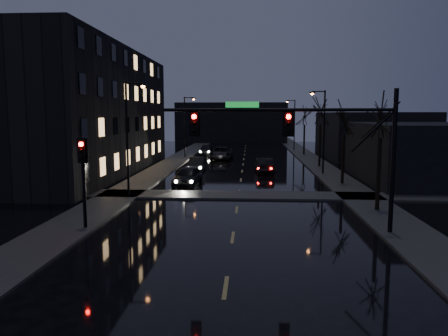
# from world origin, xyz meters

# --- Properties ---
(ground) EXTENTS (160.00, 160.00, 0.00)m
(ground) POSITION_xyz_m (0.00, 0.00, 0.00)
(ground) COLOR black
(ground) RESTS_ON ground
(sidewalk_left) EXTENTS (3.00, 140.00, 0.12)m
(sidewalk_left) POSITION_xyz_m (-8.50, 35.00, 0.06)
(sidewalk_left) COLOR #2D2D2B
(sidewalk_left) RESTS_ON ground
(sidewalk_right) EXTENTS (3.00, 140.00, 0.12)m
(sidewalk_right) POSITION_xyz_m (8.50, 35.00, 0.06)
(sidewalk_right) COLOR #2D2D2B
(sidewalk_right) RESTS_ON ground
(sidewalk_cross) EXTENTS (40.00, 3.00, 0.12)m
(sidewalk_cross) POSITION_xyz_m (0.00, 18.50, 0.06)
(sidewalk_cross) COLOR #2D2D2B
(sidewalk_cross) RESTS_ON ground
(apartment_block) EXTENTS (12.00, 30.00, 12.00)m
(apartment_block) POSITION_xyz_m (-16.50, 30.00, 6.00)
(apartment_block) COLOR black
(apartment_block) RESTS_ON ground
(commercial_right_near) EXTENTS (10.00, 14.00, 5.00)m
(commercial_right_near) POSITION_xyz_m (15.50, 26.00, 2.50)
(commercial_right_near) COLOR black
(commercial_right_near) RESTS_ON ground
(commercial_right_far) EXTENTS (12.00, 18.00, 6.00)m
(commercial_right_far) POSITION_xyz_m (17.00, 48.00, 3.00)
(commercial_right_far) COLOR black
(commercial_right_far) RESTS_ON ground
(far_block) EXTENTS (22.00, 10.00, 8.00)m
(far_block) POSITION_xyz_m (-3.00, 78.00, 4.00)
(far_block) COLOR black
(far_block) RESTS_ON ground
(signal_mast) EXTENTS (11.11, 0.41, 7.00)m
(signal_mast) POSITION_xyz_m (3.85, 9.00, 4.87)
(signal_mast) COLOR black
(signal_mast) RESTS_ON ground
(signal_pole_left) EXTENTS (0.35, 0.41, 4.53)m
(signal_pole_left) POSITION_xyz_m (-7.50, 8.99, 3.01)
(signal_pole_left) COLOR black
(signal_pole_left) RESTS_ON ground
(tree_near) EXTENTS (3.52, 3.52, 8.08)m
(tree_near) POSITION_xyz_m (8.40, 14.00, 6.22)
(tree_near) COLOR black
(tree_near) RESTS_ON ground
(tree_mid_a) EXTENTS (3.30, 3.30, 7.58)m
(tree_mid_a) POSITION_xyz_m (8.40, 24.00, 5.83)
(tree_mid_a) COLOR black
(tree_mid_a) RESTS_ON ground
(tree_mid_b) EXTENTS (3.74, 3.74, 8.59)m
(tree_mid_b) POSITION_xyz_m (8.40, 36.00, 6.61)
(tree_mid_b) COLOR black
(tree_mid_b) RESTS_ON ground
(tree_far) EXTENTS (3.43, 3.43, 7.88)m
(tree_far) POSITION_xyz_m (8.40, 50.00, 6.06)
(tree_far) COLOR black
(tree_far) RESTS_ON ground
(streetlight_l_near) EXTENTS (1.53, 0.28, 8.00)m
(streetlight_l_near) POSITION_xyz_m (-7.58, 18.00, 4.77)
(streetlight_l_near) COLOR black
(streetlight_l_near) RESTS_ON ground
(streetlight_l_far) EXTENTS (1.53, 0.28, 8.00)m
(streetlight_l_far) POSITION_xyz_m (-7.58, 45.00, 4.77)
(streetlight_l_far) COLOR black
(streetlight_l_far) RESTS_ON ground
(streetlight_r_mid) EXTENTS (1.53, 0.28, 8.00)m
(streetlight_r_mid) POSITION_xyz_m (7.58, 30.00, 4.77)
(streetlight_r_mid) COLOR black
(streetlight_r_mid) RESTS_ON ground
(streetlight_r_far) EXTENTS (1.53, 0.28, 8.00)m
(streetlight_r_far) POSITION_xyz_m (7.58, 58.00, 4.77)
(streetlight_r_far) COLOR black
(streetlight_r_far) RESTS_ON ground
(oncoming_car_a) EXTENTS (2.30, 4.75, 1.56)m
(oncoming_car_a) POSITION_xyz_m (-4.28, 22.91, 0.78)
(oncoming_car_a) COLOR black
(oncoming_car_a) RESTS_ON ground
(oncoming_car_b) EXTENTS (1.53, 4.39, 1.45)m
(oncoming_car_b) POSITION_xyz_m (-4.58, 31.57, 0.72)
(oncoming_car_b) COLOR black
(oncoming_car_b) RESTS_ON ground
(oncoming_car_c) EXTENTS (2.84, 5.89, 1.62)m
(oncoming_car_c) POSITION_xyz_m (-2.83, 43.43, 0.81)
(oncoming_car_c) COLOR black
(oncoming_car_c) RESTS_ON ground
(oncoming_car_d) EXTENTS (1.92, 4.59, 1.32)m
(oncoming_car_d) POSITION_xyz_m (-5.45, 49.47, 0.66)
(oncoming_car_d) COLOR black
(oncoming_car_d) RESTS_ON ground
(lead_car) EXTENTS (1.96, 4.64, 1.49)m
(lead_car) POSITION_xyz_m (2.18, 30.96, 0.74)
(lead_car) COLOR black
(lead_car) RESTS_ON ground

